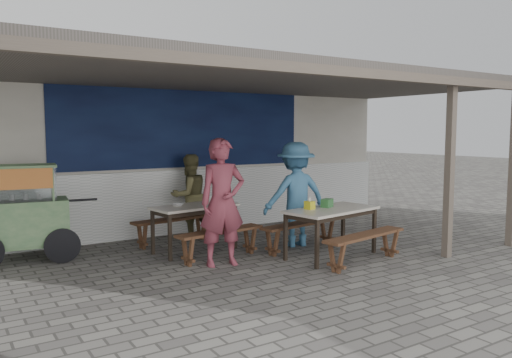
{
  "coord_description": "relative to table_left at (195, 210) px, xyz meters",
  "views": [
    {
      "loc": [
        -4.17,
        -5.68,
        1.94
      ],
      "look_at": [
        0.01,
        0.9,
        1.18
      ],
      "focal_mm": 35.0,
      "sensor_mm": 36.0,
      "label": 1
    }
  ],
  "objects": [
    {
      "name": "ground",
      "position": [
        0.76,
        -1.51,
        -0.67
      ],
      "size": [
        60.0,
        60.0,
        0.0
      ],
      "primitive_type": "plane",
      "color": "slate",
      "rests_on": "ground"
    },
    {
      "name": "back_wall",
      "position": [
        0.76,
        2.07,
        1.05
      ],
      "size": [
        9.0,
        1.28,
        3.5
      ],
      "color": "beige",
      "rests_on": "ground"
    },
    {
      "name": "warung_roof",
      "position": [
        0.78,
        -0.61,
        2.05
      ],
      "size": [
        9.0,
        4.21,
        2.81
      ],
      "color": "#544D48",
      "rests_on": "ground"
    },
    {
      "name": "table_left",
      "position": [
        0.0,
        0.0,
        0.0
      ],
      "size": [
        1.43,
        0.82,
        0.75
      ],
      "rotation": [
        0.0,
        0.0,
        0.14
      ],
      "color": "beige",
      "rests_on": "ground"
    },
    {
      "name": "bench_left_street",
      "position": [
        0.1,
        -0.68,
        -0.33
      ],
      "size": [
        1.48,
        0.48,
        0.45
      ],
      "rotation": [
        0.0,
        0.0,
        0.14
      ],
      "color": "brown",
      "rests_on": "ground"
    },
    {
      "name": "bench_left_wall",
      "position": [
        -0.1,
        0.68,
        -0.33
      ],
      "size": [
        1.48,
        0.48,
        0.45
      ],
      "rotation": [
        0.0,
        0.0,
        0.14
      ],
      "color": "brown",
      "rests_on": "ground"
    },
    {
      "name": "table_right",
      "position": [
        1.62,
        -1.44,
        0.01
      ],
      "size": [
        1.61,
        0.99,
        0.75
      ],
      "rotation": [
        0.0,
        0.0,
        0.17
      ],
      "color": "beige",
      "rests_on": "ground"
    },
    {
      "name": "bench_right_street",
      "position": [
        1.73,
        -2.05,
        -0.33
      ],
      "size": [
        1.63,
        0.55,
        0.45
      ],
      "rotation": [
        0.0,
        0.0,
        0.17
      ],
      "color": "brown",
      "rests_on": "ground"
    },
    {
      "name": "bench_right_wall",
      "position": [
        1.51,
        -0.82,
        -0.33
      ],
      "size": [
        1.63,
        0.55,
        0.45
      ],
      "rotation": [
        0.0,
        0.0,
        0.17
      ],
      "color": "brown",
      "rests_on": "ground"
    },
    {
      "name": "vendor_cart",
      "position": [
        -2.42,
        0.79,
        0.11
      ],
      "size": [
        1.85,
        0.87,
        1.44
      ],
      "rotation": [
        0.0,
        0.0,
        -0.13
      ],
      "color": "#7A9865",
      "rests_on": "ground"
    },
    {
      "name": "patron_street_side",
      "position": [
        -0.02,
        -0.97,
        0.25
      ],
      "size": [
        0.73,
        0.55,
        1.84
      ],
      "primitive_type": "imported",
      "rotation": [
        0.0,
        0.0,
        -0.17
      ],
      "color": "brown",
      "rests_on": "ground"
    },
    {
      "name": "patron_wall_side",
      "position": [
        0.42,
        1.11,
        0.09
      ],
      "size": [
        0.8,
        0.66,
        1.51
      ],
      "primitive_type": "imported",
      "rotation": [
        0.0,
        0.0,
        3.27
      ],
      "color": "brown",
      "rests_on": "ground"
    },
    {
      "name": "patron_right_table",
      "position": [
        1.61,
        -0.54,
        0.21
      ],
      "size": [
        1.23,
        0.84,
        1.75
      ],
      "primitive_type": "imported",
      "rotation": [
        0.0,
        0.0,
        2.97
      ],
      "color": "teal",
      "rests_on": "ground"
    },
    {
      "name": "tissue_box",
      "position": [
        1.29,
        -1.31,
        0.14
      ],
      "size": [
        0.15,
        0.15,
        0.12
      ],
      "primitive_type": "cube",
      "rotation": [
        0.0,
        0.0,
        0.22
      ],
      "color": "gold",
      "rests_on": "table_right"
    },
    {
      "name": "donation_box",
      "position": [
        1.65,
        -1.29,
        0.15
      ],
      "size": [
        0.23,
        0.2,
        0.13
      ],
      "primitive_type": "cube",
      "rotation": [
        0.0,
        0.0,
        0.43
      ],
      "color": "#2E6833",
      "rests_on": "table_right"
    },
    {
      "name": "condiment_jar",
      "position": [
        0.39,
        0.19,
        0.13
      ],
      "size": [
        0.09,
        0.09,
        0.1
      ],
      "primitive_type": "cylinder",
      "color": "white",
      "rests_on": "table_left"
    },
    {
      "name": "condiment_bowl",
      "position": [
        -0.27,
        0.06,
        0.1
      ],
      "size": [
        0.23,
        0.23,
        0.04
      ],
      "primitive_type": "imported",
      "rotation": [
        0.0,
        0.0,
        0.32
      ],
      "color": "white",
      "rests_on": "table_left"
    }
  ]
}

